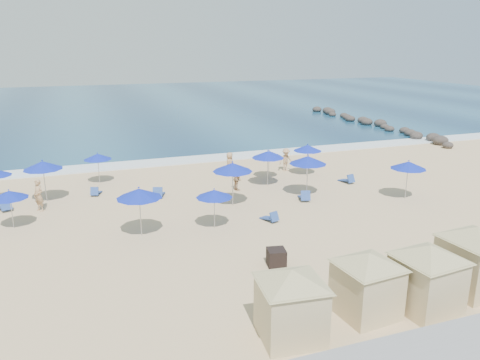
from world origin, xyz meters
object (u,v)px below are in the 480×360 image
Objects in this scene: umbrella_5 at (233,167)px; umbrella_8 at (308,160)px; cabana_0 at (291,295)px; umbrella_4 at (98,157)px; umbrella_2 at (43,165)px; beachgoer_2 at (286,160)px; umbrella_10 at (308,148)px; umbrella_7 at (268,154)px; umbrella_9 at (269,154)px; cabana_2 at (428,269)px; rock_jetty at (371,123)px; cabana_1 at (367,276)px; beachgoer_0 at (39,195)px; trash_bin at (276,258)px; umbrella_3 at (139,193)px; beachgoer_3 at (230,164)px; cabana_3 at (475,251)px; umbrella_6 at (214,194)px; beachgoer_1 at (237,179)px; umbrella_11 at (408,165)px; umbrella_1 at (9,195)px.

umbrella_8 is at bearing 2.02° from umbrella_5.
cabana_0 reaches higher than umbrella_4.
umbrella_2 is 1.52× the size of beachgoer_2.
umbrella_10 is at bearing 31.69° from umbrella_5.
umbrella_9 is (0.82, 1.70, -0.37)m from umbrella_7.
rock_jetty is at bearing 57.67° from cabana_2.
cabana_0 is 1.03× the size of cabana_1.
cabana_0 is 1.70× the size of umbrella_7.
umbrella_4 reaches higher than beachgoer_0.
umbrella_2 is at bearing 138.18° from trash_bin.
trash_bin is 0.30× the size of umbrella_3.
rock_jetty is at bearing 51.67° from cabana_0.
beachgoer_2 is at bearing -77.13° from beachgoer_3.
beachgoer_2 is (0.85, 18.88, -0.80)m from cabana_3.
rock_jetty is 39.03m from umbrella_3.
umbrella_5 is 1.09× the size of umbrella_7.
umbrella_6 is at bearing -41.99° from umbrella_2.
beachgoer_1 is (-1.66, 15.93, -0.77)m from cabana_2.
cabana_3 reaches higher than trash_bin.
rock_jetty is 9.89× the size of umbrella_8.
cabana_2 reaches higher than umbrella_9.
umbrella_11 reaches higher than umbrella_4.
umbrella_4 is 0.92× the size of umbrella_10.
beachgoer_3 is (1.94, 6.35, -1.49)m from umbrella_5.
umbrella_4 is (-12.79, 20.33, 0.21)m from cabana_3.
umbrella_8 is 1.29× the size of umbrella_9.
umbrella_10 reaches higher than umbrella_6.
cabana_0 is 15.34m from umbrella_8.
umbrella_7 is (-1.97, 15.80, 0.50)m from cabana_3.
cabana_1 reaches higher than beachgoer_1.
cabana_3 reaches higher than cabana_1.
beachgoer_0 is (-14.46, -0.21, -1.24)m from umbrella_7.
cabana_1 is at bearing -74.48° from umbrella_6.
umbrella_11 is 1.53× the size of beachgoer_1.
umbrella_11 is at bearing -64.79° from umbrella_10.
umbrella_8 reaches higher than cabana_1.
umbrella_2 is at bearing 122.45° from umbrella_3.
umbrella_5 is 1.31× the size of umbrella_9.
beachgoer_3 is at bearing 66.97° from umbrella_6.
umbrella_8 is at bearing -15.65° from umbrella_2.
umbrella_4 is 6.06m from beachgoer_0.
umbrella_1 is 0.91× the size of umbrella_10.
cabana_0 reaches higher than umbrella_6.
umbrella_6 reaches higher than rock_jetty.
beachgoer_2 is 4.46m from beachgoer_3.
cabana_2 is at bearing 175.05° from beachgoer_1.
umbrella_10 is 1.36× the size of beachgoer_2.
beachgoer_1 is (12.08, -0.17, -0.13)m from beachgoer_0.
umbrella_7 is (-21.14, -18.24, 1.81)m from rock_jetty.
umbrella_3 is at bearing -178.63° from umbrella_11.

